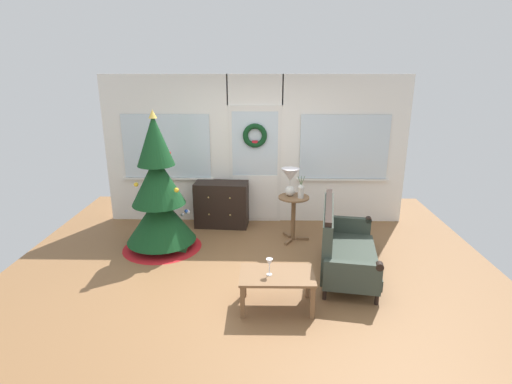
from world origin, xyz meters
name	(u,v)px	position (x,y,z in m)	size (l,w,h in m)	color
ground_plane	(251,276)	(0.00, 0.00, 0.00)	(6.76, 6.76, 0.00)	brown
back_wall_with_door	(255,150)	(0.00, 2.08, 1.28)	(5.20, 0.19, 2.55)	white
christmas_tree	(159,199)	(-1.40, 0.88, 0.77)	(1.19, 1.19, 2.09)	#4C331E
dresser_cabinet	(222,204)	(-0.57, 1.79, 0.39)	(0.93, 0.49, 0.78)	black
settee_sofa	(341,246)	(1.19, 0.16, 0.38)	(0.93, 1.64, 0.96)	black
side_table	(293,209)	(0.63, 1.21, 0.51)	(0.50, 0.48, 0.73)	brown
table_lamp	(290,178)	(0.57, 1.25, 1.01)	(0.28, 0.28, 0.44)	silver
flower_vase	(301,191)	(0.73, 1.15, 0.84)	(0.11, 0.10, 0.35)	beige
coffee_table	(277,279)	(0.31, -0.69, 0.36)	(0.84, 0.53, 0.42)	brown
wine_glass	(269,263)	(0.23, -0.70, 0.56)	(0.08, 0.08, 0.20)	silver
gift_box	(180,246)	(-1.09, 0.73, 0.09)	(0.19, 0.17, 0.19)	#266633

